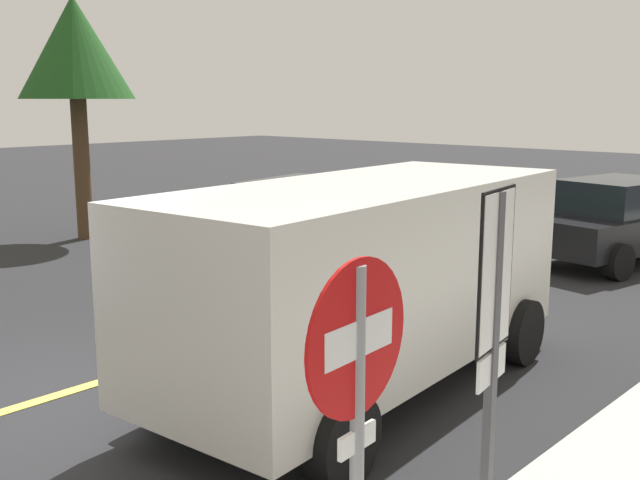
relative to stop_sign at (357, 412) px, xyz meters
The scene contains 8 objects.
ground_plane 5.18m from the stop_sign, 82.13° to the left, with size 80.00×80.00×0.00m, color #262628.
lane_marking_centre 6.31m from the stop_sign, 53.02° to the left, with size 28.00×0.16×0.01m, color #E0D14C.
stop_sign is the anchor object (origin of this frame).
speed_limit_sign 1.41m from the stop_sign, ahead, with size 0.53×0.11×2.52m.
white_van 4.30m from the stop_sign, 38.72° to the left, with size 5.36×2.63×2.20m.
car_green_behind_van 10.36m from the stop_sign, 45.16° to the left, with size 4.64×2.64×1.59m.
car_black_near_curb 11.97m from the stop_sign, 15.34° to the left, with size 4.54×2.55×1.57m.
tree_left_verge 14.25m from the stop_sign, 65.32° to the left, with size 2.42×2.42×5.19m.
Camera 1 is at (-3.19, -6.97, 3.03)m, focal length 41.83 mm.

